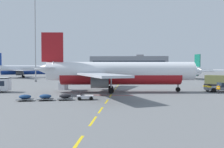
# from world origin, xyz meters

# --- Properties ---
(ground) EXTENTS (400.00, 400.00, 0.00)m
(ground) POSITION_xyz_m (40.00, 40.00, 0.00)
(ground) COLOR slate
(apron_paint_markings) EXTENTS (8.00, 95.07, 0.01)m
(apron_paint_markings) POSITION_xyz_m (18.00, 37.08, 0.00)
(apron_paint_markings) COLOR yellow
(apron_paint_markings) RESTS_ON ground
(airliner_foreground) EXTENTS (34.82, 34.47, 12.20)m
(airliner_foreground) POSITION_xyz_m (18.94, 27.59, 3.95)
(airliner_foreground) COLOR white
(airliner_foreground) RESTS_ON ground
(pushback_tug) EXTENTS (6.27, 3.70, 2.08)m
(pushback_tug) POSITION_xyz_m (40.26, 29.66, 0.90)
(pushback_tug) COLOR slate
(pushback_tug) RESTS_ON ground
(airliner_far_center) EXTENTS (30.79, 28.98, 11.46)m
(airliner_far_center) POSITION_xyz_m (-28.42, 87.21, 3.71)
(airliner_far_center) COLOR silver
(airliner_far_center) RESTS_ON ground
(airliner_far_right) EXTENTS (27.38, 28.27, 10.12)m
(airliner_far_right) POSITION_xyz_m (44.50, 85.05, 3.28)
(airliner_far_right) COLOR white
(airliner_far_right) RESTS_ON ground
(catering_truck) EXTENTS (7.29, 5.48, 3.14)m
(catering_truck) POSITION_xyz_m (42.85, 37.64, 1.65)
(catering_truck) COLOR black
(catering_truck) RESTS_ON ground
(baggage_train) EXTENTS (11.62, 4.15, 1.14)m
(baggage_train) POSITION_xyz_m (9.96, 14.86, 0.53)
(baggage_train) COLOR silver
(baggage_train) RESTS_ON ground
(ground_crew_worker) EXTENTS (0.55, 0.49, 1.73)m
(ground_crew_worker) POSITION_xyz_m (38.45, 25.99, 0.99)
(ground_crew_worker) COLOR #232328
(ground_crew_worker) RESTS_ON ground
(uld_cargo_container) EXTENTS (1.98, 1.96, 1.60)m
(uld_cargo_container) POSITION_xyz_m (6.34, 31.30, 0.80)
(uld_cargo_container) COLOR #B7BCC6
(uld_cargo_container) RESTS_ON ground
(apron_light_mast_near) EXTENTS (1.80, 1.80, 29.93)m
(apron_light_mast_near) POSITION_xyz_m (-10.81, 56.61, 18.21)
(apron_light_mast_near) COLOR slate
(apron_light_mast_near) RESTS_ON ground
(terminal_satellite) EXTENTS (62.04, 19.34, 15.03)m
(terminal_satellite) POSITION_xyz_m (19.71, 173.38, 6.74)
(terminal_satellite) COLOR gray
(terminal_satellite) RESTS_ON ground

